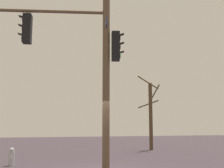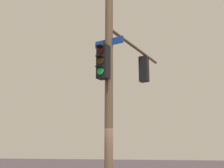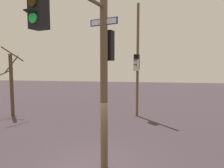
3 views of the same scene
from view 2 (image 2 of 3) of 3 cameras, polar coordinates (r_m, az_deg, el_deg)
name	(u,v)px [view 2 (image 2 of 3)]	position (r m, az deg, el deg)	size (l,w,h in m)	color
main_signal_pole_assembly	(112,62)	(9.59, -0.06, 4.57)	(4.34, 4.90, 8.65)	brown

